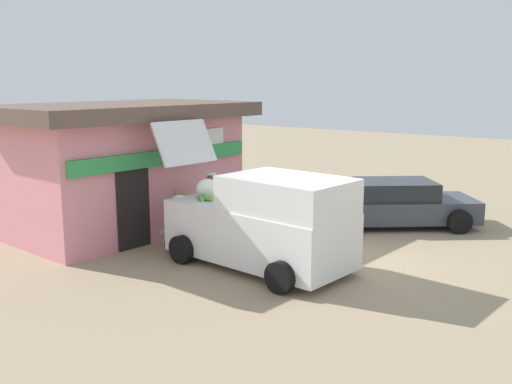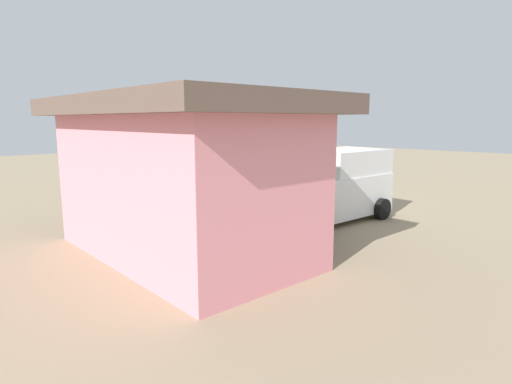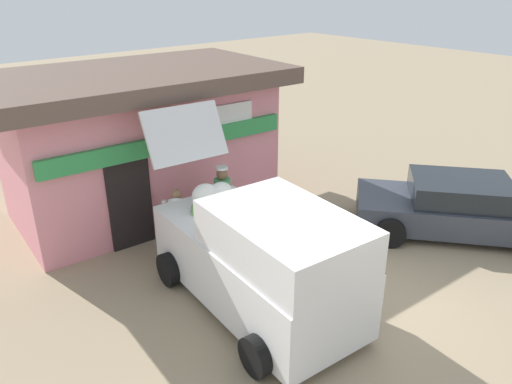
{
  "view_description": "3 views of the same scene",
  "coord_description": "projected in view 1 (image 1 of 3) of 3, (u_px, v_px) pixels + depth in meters",
  "views": [
    {
      "loc": [
        -10.54,
        -5.94,
        3.87
      ],
      "look_at": [
        0.81,
        2.57,
        1.12
      ],
      "focal_mm": 40.75,
      "sensor_mm": 36.0,
      "label": 1
    },
    {
      "loc": [
        -7.92,
        10.83,
        2.82
      ],
      "look_at": [
        0.42,
        2.37,
        0.8
      ],
      "focal_mm": 29.75,
      "sensor_mm": 36.0,
      "label": 2
    },
    {
      "loc": [
        -5.6,
        -4.32,
        5.2
      ],
      "look_at": [
        0.18,
        2.57,
        1.21
      ],
      "focal_mm": 34.73,
      "sensor_mm": 36.0,
      "label": 3
    }
  ],
  "objects": [
    {
      "name": "ground_plane",
      "position": [
        329.0,
        262.0,
        12.51
      ],
      "size": [
        60.0,
        60.0,
        0.0
      ],
      "primitive_type": "plane",
      "color": "#9E896B"
    },
    {
      "name": "storefront_bar",
      "position": [
        126.0,
        165.0,
        15.02
      ],
      "size": [
        6.64,
        4.22,
        3.28
      ],
      "color": "pink",
      "rests_on": "ground_plane"
    },
    {
      "name": "delivery_van",
      "position": [
        264.0,
        222.0,
        12.0
      ],
      "size": [
        2.35,
        4.62,
        2.95
      ],
      "color": "white",
      "rests_on": "ground_plane"
    },
    {
      "name": "parked_sedan",
      "position": [
        394.0,
        204.0,
        15.61
      ],
      "size": [
        4.04,
        4.37,
        1.22
      ],
      "color": "#383D47",
      "rests_on": "ground_plane"
    },
    {
      "name": "vendor_standing",
      "position": [
        212.0,
        202.0,
        13.97
      ],
      "size": [
        0.48,
        0.47,
        1.7
      ],
      "color": "#726047",
      "rests_on": "ground_plane"
    },
    {
      "name": "customer_bending",
      "position": [
        181.0,
        216.0,
        13.1
      ],
      "size": [
        0.65,
        0.69,
        1.41
      ],
      "color": "navy",
      "rests_on": "ground_plane"
    },
    {
      "name": "unloaded_banana_pile",
      "position": [
        158.0,
        231.0,
        14.45
      ],
      "size": [
        0.88,
        0.76,
        0.39
      ],
      "color": "silver",
      "rests_on": "ground_plane"
    },
    {
      "name": "paint_bucket",
      "position": [
        266.0,
        223.0,
        15.28
      ],
      "size": [
        0.32,
        0.32,
        0.33
      ],
      "primitive_type": "cylinder",
      "color": "#BF3F33",
      "rests_on": "ground_plane"
    }
  ]
}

